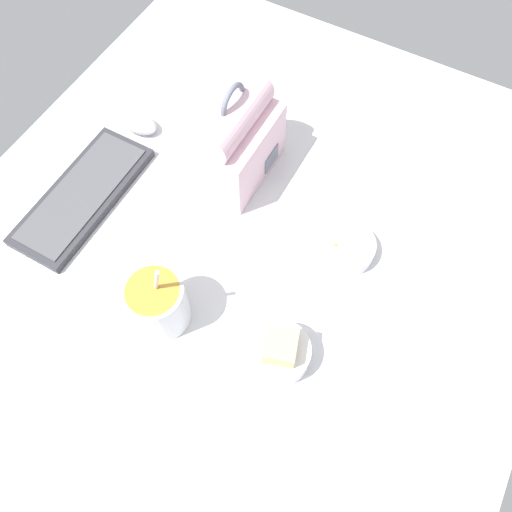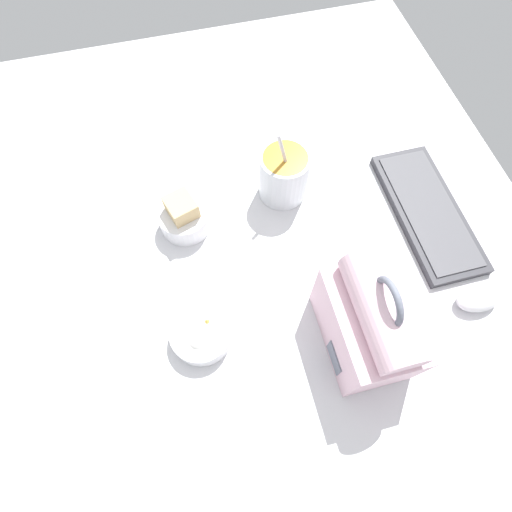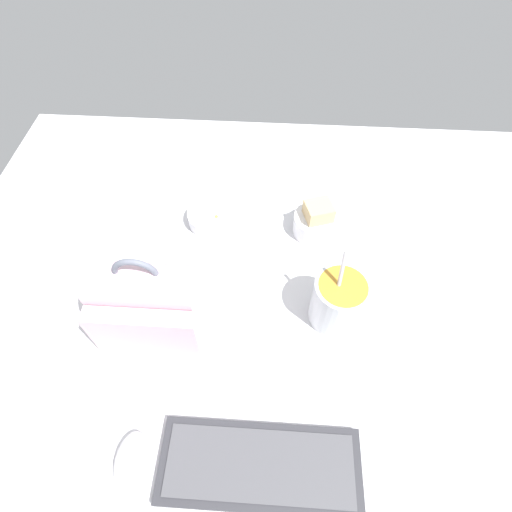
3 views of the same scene
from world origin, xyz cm
name	(u,v)px [view 2 (image 2 of 3)]	position (x,y,z in cm)	size (l,w,h in cm)	color
desk_surface	(271,252)	(0.00, 0.00, 1.00)	(140.00, 110.00, 2.00)	silver
keyboard	(428,213)	(0.31, 33.42, 3.02)	(31.40, 12.58, 2.10)	#2D2D33
lunch_bag	(370,322)	(20.80, 10.42, 10.85)	(18.50, 12.67, 22.39)	beige
soup_cup	(284,175)	(-12.93, 5.86, 7.80)	(10.00, 10.00, 18.59)	silver
bento_bowl_sandwich	(184,217)	(-9.82, -15.49, 5.18)	(10.24, 10.24, 8.52)	silver
bento_bowl_snacks	(201,333)	(13.90, -16.72, 3.95)	(10.89, 10.89, 4.74)	silver
computer_mouse	(479,299)	(20.05, 34.01, 3.74)	(4.98, 8.48, 3.47)	silver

